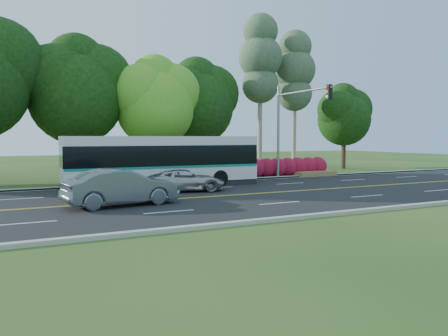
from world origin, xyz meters
name	(u,v)px	position (x,y,z in m)	size (l,w,h in m)	color
ground	(252,194)	(0.00, 0.00, 0.00)	(120.00, 120.00, 0.00)	#254517
road	(252,194)	(0.00, 0.00, 0.01)	(60.00, 14.00, 0.02)	black
curb_north	(201,181)	(0.00, 7.15, 0.07)	(60.00, 0.30, 0.15)	#A7A497
curb_south	(341,213)	(0.00, -7.15, 0.07)	(60.00, 0.30, 0.15)	#A7A497
grass_verge	(191,179)	(0.00, 9.00, 0.05)	(60.00, 4.00, 0.10)	#254517
lane_markings	(250,194)	(-0.09, 0.00, 0.02)	(57.60, 13.82, 0.00)	gold
tree_row	(109,88)	(-5.15, 12.13, 6.73)	(44.70, 9.10, 13.84)	#322016
bougainvillea_hedge	(279,168)	(7.18, 8.15, 0.72)	(9.50, 2.25, 1.50)	maroon
traffic_signal	(293,116)	(6.49, 5.40, 4.67)	(0.42, 6.10, 7.00)	gray
transit_bus	(163,162)	(-3.25, 5.58, 1.59)	(12.15, 2.86, 3.17)	silver
sedan	(121,187)	(-7.40, -0.96, 0.86)	(1.78, 5.11, 1.68)	slate
suv	(186,180)	(-2.84, 2.69, 0.64)	(2.07, 4.49, 1.25)	#ACAFB0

